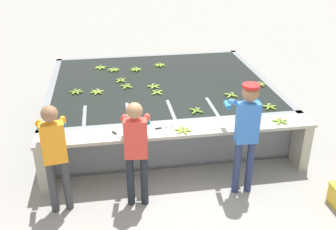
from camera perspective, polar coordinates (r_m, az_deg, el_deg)
The scene contains 24 objects.
ground_plane at distance 6.38m, azimuth 1.89°, elevation -9.84°, with size 80.00×80.00×0.00m, color gray.
wash_tank at distance 8.16m, azimuth -1.17°, elevation 1.97°, with size 4.40×3.75×0.86m.
work_ledge at distance 6.24m, azimuth 1.58°, elevation -4.07°, with size 4.40×0.45×0.86m.
worker_0 at distance 5.55m, azimuth -16.15°, elevation -4.81°, with size 0.47×0.73×1.65m.
worker_1 at distance 5.47m, azimuth -4.66°, elevation -4.37°, with size 0.46×0.73×1.63m.
worker_2 at distance 5.78m, azimuth 11.30°, elevation -1.81°, with size 0.42×0.73×1.77m.
banana_bunch_floating_0 at distance 7.43m, azimuth -1.61°, elevation 3.30°, with size 0.25×0.25×0.08m.
banana_bunch_floating_1 at distance 7.76m, azimuth -6.05°, elevation 4.16°, with size 0.25×0.25×0.08m.
banana_bunch_floating_2 at distance 8.72m, azimuth -7.89°, elevation 6.52°, with size 0.28×0.27×0.08m.
banana_bunch_floating_3 at distance 7.40m, azimuth 9.11°, elevation 2.88°, with size 0.24×0.24×0.08m.
banana_bunch_floating_4 at distance 7.66m, azimuth -13.17°, elevation 3.30°, with size 0.28×0.27×0.08m.
banana_bunch_floating_5 at distance 7.58m, azimuth -10.26°, elevation 3.33°, with size 0.28×0.28×0.08m.
banana_bunch_floating_6 at distance 8.69m, azimuth -4.71°, elevation 6.61°, with size 0.28×0.28×0.08m.
banana_bunch_floating_7 at distance 8.91m, azimuth -9.78°, elevation 6.79°, with size 0.27×0.28×0.08m.
banana_bunch_floating_8 at distance 8.03m, azimuth 13.17°, elevation 4.36°, with size 0.28×0.28×0.08m.
banana_bunch_floating_9 at distance 8.08m, azimuth -6.88°, elevation 5.01°, with size 0.23×0.23×0.08m.
banana_bunch_floating_10 at distance 7.06m, azimuth 14.53°, elevation 1.17°, with size 0.28×0.27×0.08m.
banana_bunch_floating_11 at distance 8.95m, azimuth -1.23°, elevation 7.26°, with size 0.28×0.28×0.08m.
banana_bunch_floating_12 at distance 7.72m, azimuth -2.08°, elevation 4.18°, with size 0.28×0.27×0.08m.
banana_bunch_floating_13 at distance 6.70m, azimuth 4.13°, elevation 0.63°, with size 0.23×0.23×0.08m.
banana_bunch_ledge_0 at distance 6.57m, azimuth 15.96°, elevation -0.85°, with size 0.28×0.27×0.08m.
banana_bunch_ledge_1 at distance 6.05m, azimuth 2.21°, elevation -2.20°, with size 0.28×0.28×0.08m.
knife_0 at distance 6.14m, azimuth -0.79°, elevation -1.83°, with size 0.35×0.11×0.02m.
knife_1 at distance 5.99m, azimuth -7.46°, elevation -2.83°, with size 0.19×0.32×0.02m.
Camera 1 is at (-1.05, -5.08, 3.71)m, focal length 42.00 mm.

